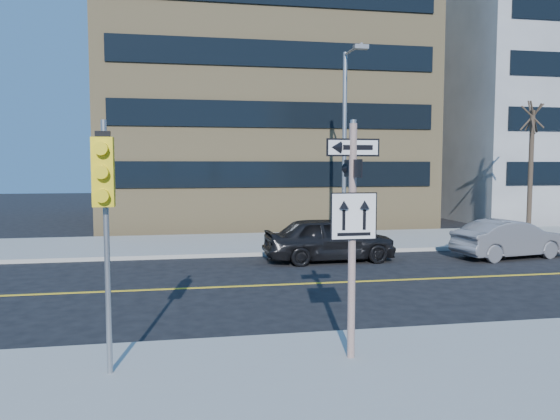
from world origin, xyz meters
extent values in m
plane|color=black|center=(0.00, 0.00, 0.00)|extent=(120.00, 120.00, 0.00)
cylinder|color=beige|center=(0.00, -2.50, 2.15)|extent=(0.13, 0.13, 4.00)
cylinder|color=gray|center=(0.00, -2.50, 4.18)|extent=(0.10, 0.10, 0.06)
cube|color=black|center=(0.00, -2.50, 3.75)|extent=(0.92, 0.03, 0.30)
cube|color=black|center=(0.00, -2.50, 3.40)|extent=(0.03, 0.92, 0.30)
cube|color=white|center=(0.00, -2.58, 2.60)|extent=(0.80, 0.03, 0.80)
cylinder|color=gray|center=(-4.00, -2.50, 2.15)|extent=(0.09, 0.09, 4.00)
cube|color=yellow|center=(-4.00, -2.70, 3.35)|extent=(0.32, 0.22, 1.05)
sphere|color=#8C0705|center=(-4.00, -2.82, 3.70)|extent=(0.17, 0.17, 0.17)
sphere|color=black|center=(-4.00, -2.82, 3.35)|extent=(0.17, 0.17, 0.17)
sphere|color=black|center=(-4.00, -2.82, 3.00)|extent=(0.17, 0.17, 0.17)
imported|color=black|center=(2.41, 7.54, 0.81)|extent=(2.05, 4.79, 1.61)
imported|color=slate|center=(9.21, 6.98, 0.72)|extent=(2.24, 4.54, 1.43)
cylinder|color=gray|center=(4.00, 11.00, 4.15)|extent=(0.18, 0.18, 8.00)
cylinder|color=gray|center=(4.00, 10.00, 8.05)|extent=(0.10, 2.20, 0.10)
cube|color=gray|center=(4.00, 9.00, 7.95)|extent=(0.55, 0.30, 0.16)
cylinder|color=#392E22|center=(13.00, 11.30, 3.05)|extent=(0.22, 0.22, 5.80)
cube|color=tan|center=(2.00, 25.00, 9.00)|extent=(18.00, 18.00, 18.00)
cube|color=gray|center=(24.00, 24.00, 7.50)|extent=(20.00, 16.00, 15.00)
camera|label=1|loc=(-2.86, -11.30, 3.45)|focal=35.00mm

